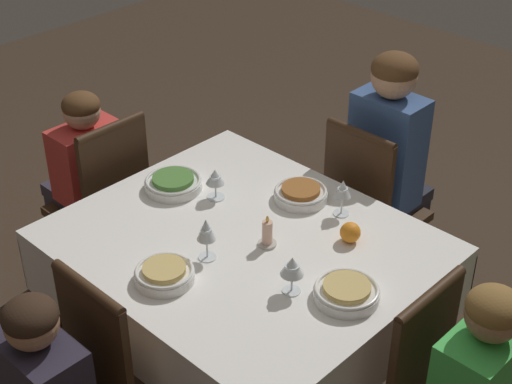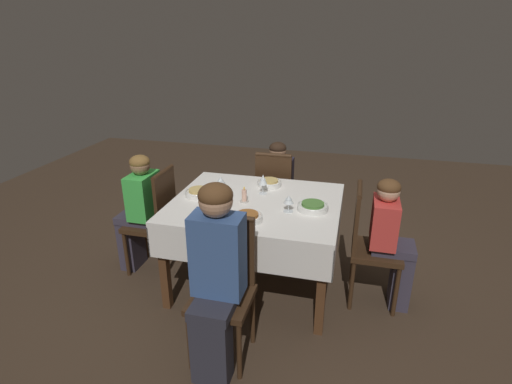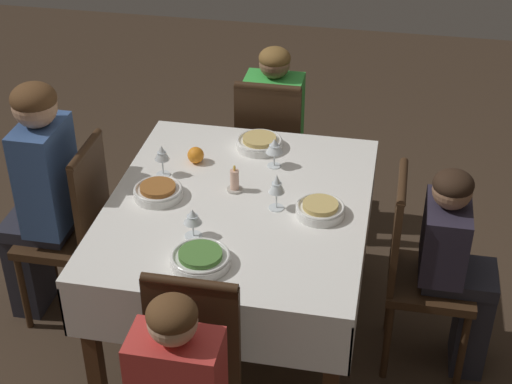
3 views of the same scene
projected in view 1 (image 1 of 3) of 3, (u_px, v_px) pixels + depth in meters
name	position (u px, v px, depth m)	size (l,w,h in m)	color
ground_plane	(245.00, 384.00, 3.23)	(8.00, 8.00, 0.00)	#3D2D21
dining_table	(244.00, 259.00, 2.88)	(1.28, 1.09, 0.74)	white
chair_north	(368.00, 208.00, 3.42)	(0.37, 0.37, 0.93)	#382314
chair_west	(106.00, 201.00, 3.47)	(0.37, 0.37, 0.93)	#382314
person_adult_denim	(392.00, 162.00, 3.42)	(0.30, 0.34, 1.20)	#282833
person_child_red	(84.00, 180.00, 3.53)	(0.33, 0.30, 1.01)	#383342
bowl_north	(301.00, 193.00, 3.04)	(0.21, 0.21, 0.06)	white
wine_glass_north	(343.00, 190.00, 2.92)	(0.07, 0.07, 0.15)	white
bowl_west	(173.00, 183.00, 3.11)	(0.23, 0.23, 0.06)	white
wine_glass_west	(215.00, 178.00, 3.02)	(0.07, 0.07, 0.13)	white
bowl_east	(347.00, 292.00, 2.55)	(0.22, 0.22, 0.06)	white
wine_glass_east	(292.00, 267.00, 2.54)	(0.08, 0.08, 0.14)	white
bowl_south	(164.00, 274.00, 2.63)	(0.20, 0.20, 0.06)	white
wine_glass_south	(206.00, 231.00, 2.68)	(0.07, 0.07, 0.16)	white
candle_centerpiece	(267.00, 235.00, 2.78)	(0.07, 0.07, 0.13)	beige
orange_fruit	(350.00, 232.00, 2.81)	(0.08, 0.08, 0.08)	orange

